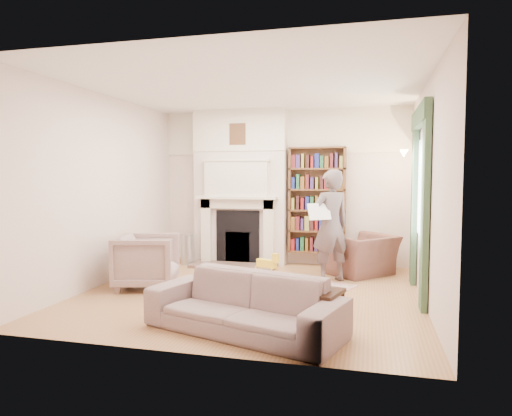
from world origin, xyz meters
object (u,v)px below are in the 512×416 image
(armchair_left, at_px, (147,261))
(sofa, at_px, (244,304))
(armchair_reading, at_px, (361,255))
(man_reading, at_px, (330,226))
(coffee_table, at_px, (306,310))
(paraffin_heater, at_px, (188,249))
(bookcase, at_px, (317,200))
(rocking_horse, at_px, (266,267))

(armchair_left, relative_size, sofa, 0.41)
(armchair_reading, bearing_deg, man_reading, 6.24)
(man_reading, height_order, coffee_table, man_reading)
(armchair_left, bearing_deg, paraffin_heater, -12.06)
(bookcase, bearing_deg, coffee_table, -85.17)
(bookcase, xyz_separation_m, armchair_reading, (0.79, -0.58, -0.85))
(armchair_reading, height_order, rocking_horse, armchair_reading)
(sofa, bearing_deg, paraffin_heater, 138.45)
(armchair_reading, bearing_deg, bookcase, -83.31)
(bookcase, bearing_deg, armchair_reading, -36.41)
(rocking_horse, bearing_deg, armchair_left, -129.96)
(armchair_reading, distance_m, sofa, 3.31)
(bookcase, bearing_deg, paraffin_heater, -168.82)
(armchair_left, distance_m, man_reading, 2.76)
(bookcase, xyz_separation_m, armchair_left, (-2.18, -2.22, -0.79))
(bookcase, bearing_deg, sofa, -94.83)
(armchair_reading, relative_size, man_reading, 0.58)
(armchair_reading, relative_size, paraffin_heater, 1.81)
(bookcase, distance_m, paraffin_heater, 2.50)
(sofa, distance_m, coffee_table, 0.64)
(rocking_horse, bearing_deg, bookcase, 88.38)
(man_reading, bearing_deg, sofa, 39.29)
(sofa, bearing_deg, rocking_horse, 114.44)
(sofa, relative_size, paraffin_heater, 3.71)
(armchair_reading, xyz_separation_m, man_reading, (-0.45, -0.60, 0.53))
(armchair_reading, distance_m, man_reading, 0.92)
(coffee_table, bearing_deg, armchair_left, 169.15)
(armchair_reading, xyz_separation_m, armchair_left, (-2.97, -1.63, 0.06))
(paraffin_heater, bearing_deg, bookcase, 11.18)
(paraffin_heater, relative_size, rocking_horse, 1.11)
(sofa, xyz_separation_m, coffee_table, (0.61, 0.19, -0.07))
(bookcase, xyz_separation_m, rocking_horse, (-0.61, -1.38, -0.96))
(armchair_left, xyz_separation_m, paraffin_heater, (-0.11, 1.77, -0.11))
(man_reading, distance_m, rocking_horse, 1.16)
(bookcase, relative_size, man_reading, 1.09)
(armchair_left, bearing_deg, rocking_horse, -77.57)
(paraffin_heater, bearing_deg, sofa, -58.77)
(armchair_left, bearing_deg, armchair_reading, -76.72)
(armchair_left, relative_size, paraffin_heater, 1.54)
(sofa, relative_size, rocking_horse, 4.13)
(armchair_left, height_order, sofa, armchair_left)
(armchair_left, relative_size, coffee_table, 1.21)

